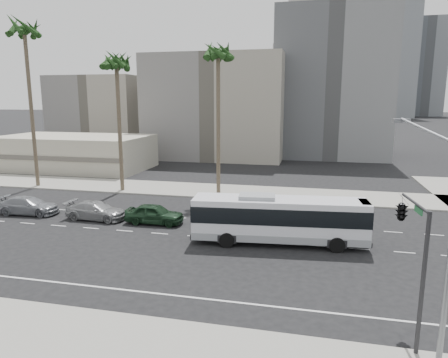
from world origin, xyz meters
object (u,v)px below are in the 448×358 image
(car_c, at_px, (29,205))
(palm_near, at_px, (218,57))
(city_bus, at_px, (279,218))
(palm_mid, at_px, (116,66))
(palm_far, at_px, (24,34))
(traffic_signal, at_px, (404,216))
(car_a, at_px, (154,214))
(car_b, at_px, (96,211))
(streetlight_corner, at_px, (443,238))

(car_c, height_order, palm_near, palm_near)
(city_bus, xyz_separation_m, palm_mid, (-19.19, 13.31, 12.08))
(city_bus, relative_size, palm_far, 0.66)
(palm_near, height_order, palm_mid, palm_near)
(car_c, xyz_separation_m, traffic_signal, (29.64, -11.89, 4.34))
(car_a, bearing_deg, traffic_signal, -125.48)
(city_bus, bearing_deg, palm_near, 113.93)
(city_bus, bearing_deg, car_c, 168.07)
(car_a, distance_m, palm_mid, 19.00)
(car_a, height_order, car_b, car_a)
(car_a, height_order, palm_near, palm_near)
(palm_near, bearing_deg, palm_far, -177.40)
(palm_near, bearing_deg, car_a, -103.09)
(car_a, relative_size, car_c, 0.89)
(traffic_signal, relative_size, palm_near, 0.38)
(city_bus, height_order, traffic_signal, traffic_signal)
(traffic_signal, relative_size, palm_mid, 0.40)
(car_b, distance_m, palm_near, 20.02)
(traffic_signal, xyz_separation_m, palm_mid, (-25.66, 22.59, 8.83))
(car_b, height_order, traffic_signal, traffic_signal)
(city_bus, height_order, palm_far, palm_far)
(city_bus, relative_size, streetlight_corner, 1.34)
(car_a, relative_size, palm_mid, 0.32)
(city_bus, distance_m, palm_mid, 26.29)
(car_b, distance_m, palm_mid, 17.30)
(car_b, distance_m, streetlight_corner, 28.39)
(city_bus, relative_size, traffic_signal, 2.07)
(car_c, relative_size, traffic_signal, 0.90)
(car_b, xyz_separation_m, palm_far, (-14.01, 10.71, 16.88))
(car_a, distance_m, palm_near, 18.43)
(city_bus, distance_m, traffic_signal, 11.77)
(car_c, relative_size, palm_mid, 0.36)
(palm_near, bearing_deg, car_c, -142.55)
(car_c, xyz_separation_m, streetlight_corner, (30.27, -15.60, 4.58))
(car_c, bearing_deg, city_bus, -100.69)
(car_c, relative_size, streetlight_corner, 0.58)
(city_bus, bearing_deg, traffic_signal, -60.62)
(streetlight_corner, relative_size, traffic_signal, 1.55)
(palm_near, distance_m, palm_mid, 11.23)
(city_bus, distance_m, palm_far, 36.60)
(palm_mid, bearing_deg, traffic_signal, -41.36)
(palm_mid, bearing_deg, car_b, -74.78)
(city_bus, relative_size, palm_near, 0.78)
(car_b, relative_size, palm_far, 0.28)
(car_b, bearing_deg, streetlight_corner, -121.58)
(palm_mid, xyz_separation_m, palm_far, (-11.07, -0.10, 3.69))
(traffic_signal, bearing_deg, palm_near, 115.46)
(city_bus, distance_m, palm_near, 20.80)
(palm_mid, distance_m, palm_far, 11.67)
(car_c, bearing_deg, car_a, -94.89)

